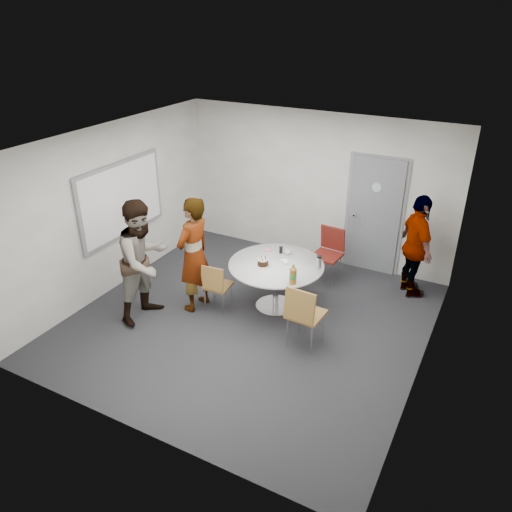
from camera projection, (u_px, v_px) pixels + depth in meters
The scene contains 15 objects.
floor at pixel (250, 320), 7.56m from camera, with size 5.00×5.00×0.00m, color #242428.
ceiling at pixel (248, 144), 6.34m from camera, with size 5.00×5.00×0.00m, color silver.
wall_back at pixel (316, 188), 8.92m from camera, with size 5.00×5.00×0.00m, color #B9B7AF.
wall_left at pixel (112, 209), 7.99m from camera, with size 5.00×5.00×0.00m, color #B9B7AF.
wall_right at pixel (434, 282), 5.90m from camera, with size 5.00×5.00×0.00m, color #B9B7AF.
wall_front at pixel (129, 333), 4.98m from camera, with size 5.00×5.00×0.00m, color #B9B7AF.
door at pixel (374, 216), 8.59m from camera, with size 1.02×0.17×2.12m.
whiteboard at pixel (122, 200), 8.09m from camera, with size 0.04×1.90×1.25m.
table at pixel (277, 271), 7.60m from camera, with size 1.46×1.46×1.06m.
chair_near_left at pixel (216, 284), 7.59m from camera, with size 0.42×0.45×0.80m.
chair_near_right at pixel (303, 311), 6.71m from camera, with size 0.49×0.52×0.96m.
chair_far at pixel (329, 249), 8.45m from camera, with size 0.49×0.53×0.95m.
person_main at pixel (194, 255), 7.51m from camera, with size 0.66×0.44×1.82m, color #A5C6EA.
person_left at pixel (144, 261), 7.28m from camera, with size 0.91×0.71×1.87m, color white.
person_right at pixel (416, 247), 7.89m from camera, with size 1.00×0.42×1.71m, color black.
Camera 1 is at (3.04, -5.52, 4.29)m, focal length 35.00 mm.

